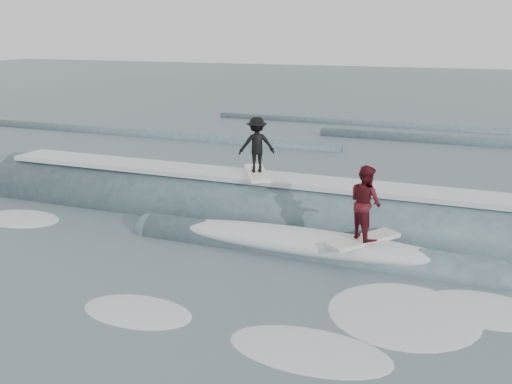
% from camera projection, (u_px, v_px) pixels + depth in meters
% --- Properties ---
extents(ground, '(160.00, 160.00, 0.00)m').
position_uv_depth(ground, '(219.00, 260.00, 14.00)').
color(ground, '#384852').
rests_on(ground, ground).
extents(breaking_wave, '(21.53, 4.04, 2.51)m').
position_uv_depth(breaking_wave, '(272.00, 221.00, 16.79)').
color(breaking_wave, '#36505B').
rests_on(breaking_wave, ground).
extents(surfer_black, '(1.43, 2.02, 1.72)m').
position_uv_depth(surfer_black, '(257.00, 147.00, 16.63)').
color(surfer_black, white).
rests_on(surfer_black, ground).
extents(surfer_red, '(1.60, 1.95, 1.90)m').
position_uv_depth(surfer_red, '(365.00, 206.00, 13.57)').
color(surfer_red, silver).
rests_on(surfer_red, ground).
extents(whitewater, '(15.25, 5.56, 0.10)m').
position_uv_depth(whitewater, '(273.00, 301.00, 11.91)').
color(whitewater, white).
rests_on(whitewater, ground).
extents(far_swells, '(41.98, 8.65, 0.80)m').
position_uv_depth(far_swells, '(367.00, 139.00, 29.70)').
color(far_swells, '#36505B').
rests_on(far_swells, ground).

